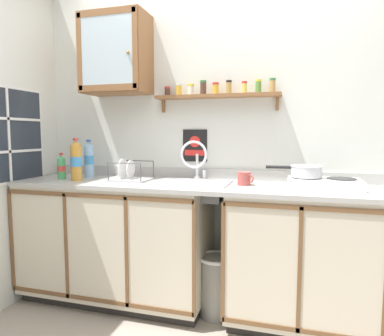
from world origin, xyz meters
The scene contains 18 objects.
back_wall centered at (0.00, 0.73, 1.33)m, with size 3.65×0.07×2.65m.
lower_cabinet_run centered at (-0.79, 0.40, 0.47)m, with size 1.46×0.61×0.92m.
lower_cabinet_run_right centered at (0.81, 0.40, 0.47)m, with size 1.41×0.61×0.92m.
countertop centered at (0.00, 0.40, 0.94)m, with size 3.01×0.63×0.03m, color #B2B2AD.
backsplash centered at (0.00, 0.69, 0.99)m, with size 3.01×0.02×0.08m, color #B2B2AD.
sink centered at (-0.18, 0.44, 0.95)m, with size 0.54×0.42×0.42m.
hot_plate_stove centered at (0.73, 0.44, 0.99)m, with size 0.46×0.30×0.07m.
saucepan centered at (0.61, 0.46, 1.06)m, with size 0.37×0.21×0.08m.
bottle_juice_amber_0 centered at (-1.07, 0.31, 1.10)m, with size 0.09×0.09×0.33m.
bottle_water_blue_1 centered at (-1.08, 0.51, 1.10)m, with size 0.08×0.08×0.31m.
bottle_soda_green_2 centered at (-1.24, 0.36, 1.05)m, with size 0.06×0.06×0.21m.
dish_rack centered at (-0.68, 0.44, 0.99)m, with size 0.29×0.26×0.17m.
mug centered at (0.21, 0.43, 1.00)m, with size 0.12×0.10×0.09m.
wall_cabinet centered at (-0.84, 0.55, 1.94)m, with size 0.52×0.32×0.62m.
spice_shelf centered at (-0.04, 0.64, 1.61)m, with size 0.96×0.14×0.23m.
warning_sign centered at (-0.23, 0.70, 1.21)m, with size 0.20×0.01×0.26m.
window centered at (-1.52, 0.12, 1.30)m, with size 0.03×0.73×0.74m.
trash_bin centered at (0.03, 0.37, 0.23)m, with size 0.27×0.27×0.44m.
Camera 1 is at (0.52, -1.98, 1.31)m, focal length 32.35 mm.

